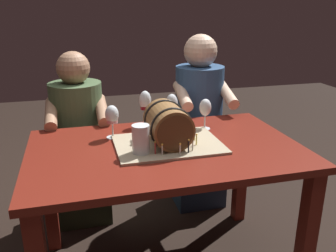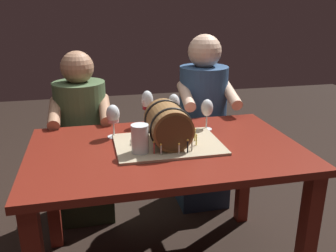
{
  "view_description": "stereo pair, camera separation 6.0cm",
  "coord_description": "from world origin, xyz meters",
  "px_view_note": "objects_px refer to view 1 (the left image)",
  "views": [
    {
      "loc": [
        -0.41,
        -1.56,
        1.39
      ],
      "look_at": [
        0.02,
        0.02,
        0.83
      ],
      "focal_mm": 38.22,
      "sensor_mm": 36.0,
      "label": 1
    },
    {
      "loc": [
        -0.35,
        -1.58,
        1.39
      ],
      "look_at": [
        0.02,
        0.02,
        0.83
      ],
      "focal_mm": 38.22,
      "sensor_mm": 36.0,
      "label": 2
    }
  ],
  "objects_px": {
    "wine_glass_red": "(145,102)",
    "person_seated_right": "(198,130)",
    "barrel_cake": "(168,128)",
    "beer_pint": "(141,141)",
    "wine_glass_rose": "(112,116)",
    "wine_glass_empty": "(205,108)",
    "person_seated_left": "(80,147)",
    "dining_table": "(166,168)",
    "wine_glass_white": "(172,105)"
  },
  "relations": [
    {
      "from": "wine_glass_rose",
      "to": "beer_pint",
      "type": "relative_size",
      "value": 1.21
    },
    {
      "from": "wine_glass_empty",
      "to": "person_seated_left",
      "type": "xyz_separation_m",
      "value": [
        -0.68,
        0.45,
        -0.34
      ]
    },
    {
      "from": "person_seated_left",
      "to": "person_seated_right",
      "type": "xyz_separation_m",
      "value": [
        0.81,
        0.0,
        0.04
      ]
    },
    {
      "from": "wine_glass_rose",
      "to": "person_seated_left",
      "type": "distance_m",
      "value": 0.59
    },
    {
      "from": "barrel_cake",
      "to": "wine_glass_rose",
      "type": "bearing_deg",
      "value": 145.03
    },
    {
      "from": "barrel_cake",
      "to": "person_seated_right",
      "type": "relative_size",
      "value": 0.43
    },
    {
      "from": "person_seated_right",
      "to": "barrel_cake",
      "type": "bearing_deg",
      "value": -121.6
    },
    {
      "from": "wine_glass_rose",
      "to": "wine_glass_empty",
      "type": "relative_size",
      "value": 1.01
    },
    {
      "from": "person_seated_left",
      "to": "person_seated_right",
      "type": "bearing_deg",
      "value": 0.02
    },
    {
      "from": "barrel_cake",
      "to": "wine_glass_rose",
      "type": "distance_m",
      "value": 0.31
    },
    {
      "from": "wine_glass_empty",
      "to": "person_seated_left",
      "type": "height_order",
      "value": "person_seated_left"
    },
    {
      "from": "wine_glass_empty",
      "to": "beer_pint",
      "type": "height_order",
      "value": "wine_glass_empty"
    },
    {
      "from": "beer_pint",
      "to": "dining_table",
      "type": "bearing_deg",
      "value": 25.93
    },
    {
      "from": "wine_glass_rose",
      "to": "dining_table",
      "type": "bearing_deg",
      "value": -39.4
    },
    {
      "from": "wine_glass_white",
      "to": "person_seated_right",
      "type": "xyz_separation_m",
      "value": [
        0.29,
        0.35,
        -0.3
      ]
    },
    {
      "from": "wine_glass_red",
      "to": "beer_pint",
      "type": "height_order",
      "value": "wine_glass_red"
    },
    {
      "from": "wine_glass_empty",
      "to": "wine_glass_rose",
      "type": "bearing_deg",
      "value": -179.42
    },
    {
      "from": "wine_glass_empty",
      "to": "wine_glass_red",
      "type": "distance_m",
      "value": 0.34
    },
    {
      "from": "barrel_cake",
      "to": "beer_pint",
      "type": "relative_size",
      "value": 3.58
    },
    {
      "from": "wine_glass_rose",
      "to": "person_seated_left",
      "type": "height_order",
      "value": "person_seated_left"
    },
    {
      "from": "barrel_cake",
      "to": "wine_glass_white",
      "type": "bearing_deg",
      "value": 71.01
    },
    {
      "from": "wine_glass_white",
      "to": "wine_glass_rose",
      "type": "bearing_deg",
      "value": -162.25
    },
    {
      "from": "dining_table",
      "to": "wine_glass_red",
      "type": "xyz_separation_m",
      "value": [
        -0.03,
        0.34,
        0.25
      ]
    },
    {
      "from": "wine_glass_rose",
      "to": "person_seated_left",
      "type": "bearing_deg",
      "value": 110.55
    },
    {
      "from": "wine_glass_empty",
      "to": "wine_glass_red",
      "type": "relative_size",
      "value": 0.85
    },
    {
      "from": "wine_glass_red",
      "to": "person_seated_left",
      "type": "relative_size",
      "value": 0.18
    },
    {
      "from": "wine_glass_white",
      "to": "wine_glass_red",
      "type": "relative_size",
      "value": 0.91
    },
    {
      "from": "wine_glass_white",
      "to": "wine_glass_red",
      "type": "xyz_separation_m",
      "value": [
        -0.14,
        0.04,
        0.01
      ]
    },
    {
      "from": "wine_glass_red",
      "to": "wine_glass_white",
      "type": "bearing_deg",
      "value": -15.69
    },
    {
      "from": "dining_table",
      "to": "barrel_cake",
      "type": "xyz_separation_m",
      "value": [
        0.02,
        0.02,
        0.2
      ]
    },
    {
      "from": "wine_glass_white",
      "to": "wine_glass_red",
      "type": "bearing_deg",
      "value": 164.31
    },
    {
      "from": "beer_pint",
      "to": "person_seated_right",
      "type": "bearing_deg",
      "value": 52.96
    },
    {
      "from": "beer_pint",
      "to": "wine_glass_rose",
      "type": "bearing_deg",
      "value": 111.17
    },
    {
      "from": "wine_glass_white",
      "to": "person_seated_left",
      "type": "distance_m",
      "value": 0.71
    },
    {
      "from": "barrel_cake",
      "to": "beer_pint",
      "type": "height_order",
      "value": "barrel_cake"
    },
    {
      "from": "wine_glass_red",
      "to": "dining_table",
      "type": "bearing_deg",
      "value": -85.13
    },
    {
      "from": "wine_glass_rose",
      "to": "person_seated_right",
      "type": "relative_size",
      "value": 0.15
    },
    {
      "from": "wine_glass_rose",
      "to": "person_seated_right",
      "type": "bearing_deg",
      "value": 35.58
    },
    {
      "from": "wine_glass_empty",
      "to": "dining_table",
      "type": "bearing_deg",
      "value": -144.4
    },
    {
      "from": "barrel_cake",
      "to": "beer_pint",
      "type": "bearing_deg",
      "value": -151.22
    },
    {
      "from": "dining_table",
      "to": "wine_glass_white",
      "type": "xyz_separation_m",
      "value": [
        0.11,
        0.3,
        0.24
      ]
    },
    {
      "from": "wine_glass_white",
      "to": "person_seated_right",
      "type": "bearing_deg",
      "value": 49.96
    },
    {
      "from": "wine_glass_rose",
      "to": "wine_glass_empty",
      "type": "xyz_separation_m",
      "value": [
        0.51,
        0.01,
        0.0
      ]
    },
    {
      "from": "barrel_cake",
      "to": "person_seated_left",
      "type": "relative_size",
      "value": 0.46
    },
    {
      "from": "wine_glass_red",
      "to": "person_seated_right",
      "type": "bearing_deg",
      "value": 35.08
    },
    {
      "from": "dining_table",
      "to": "beer_pint",
      "type": "xyz_separation_m",
      "value": [
        -0.13,
        -0.07,
        0.18
      ]
    },
    {
      "from": "barrel_cake",
      "to": "wine_glass_red",
      "type": "height_order",
      "value": "barrel_cake"
    },
    {
      "from": "person_seated_right",
      "to": "person_seated_left",
      "type": "bearing_deg",
      "value": -179.98
    },
    {
      "from": "dining_table",
      "to": "barrel_cake",
      "type": "height_order",
      "value": "barrel_cake"
    },
    {
      "from": "barrel_cake",
      "to": "wine_glass_empty",
      "type": "height_order",
      "value": "barrel_cake"
    }
  ]
}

